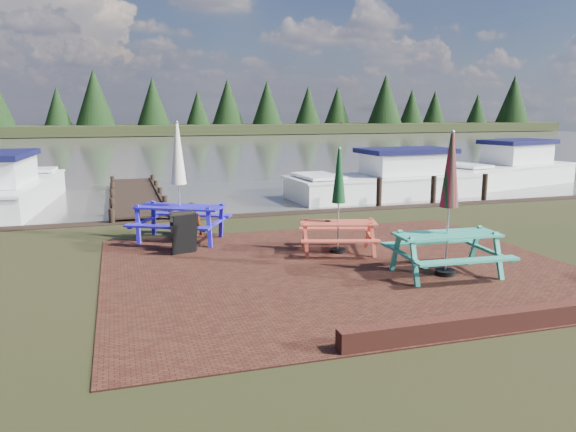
% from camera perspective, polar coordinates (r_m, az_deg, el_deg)
% --- Properties ---
extents(ground, '(120.00, 120.00, 0.00)m').
position_cam_1_polar(ground, '(10.22, 7.47, -6.85)').
color(ground, black).
rests_on(ground, ground).
extents(paving, '(9.00, 7.50, 0.02)m').
position_cam_1_polar(paving, '(11.10, 5.34, -5.33)').
color(paving, '#381711').
rests_on(paving, ground).
extents(brick_wall, '(6.21, 1.79, 0.30)m').
position_cam_1_polar(brick_wall, '(9.42, 25.95, -8.47)').
color(brick_wall, '#4C1E16').
rests_on(brick_wall, ground).
extents(water, '(120.00, 60.00, 0.02)m').
position_cam_1_polar(water, '(46.13, -11.95, 6.74)').
color(water, '#48443E').
rests_on(water, ground).
extents(far_treeline, '(120.00, 10.00, 8.10)m').
position_cam_1_polar(far_treeline, '(74.96, -14.10, 10.63)').
color(far_treeline, black).
rests_on(far_treeline, ground).
extents(picnic_table_teal, '(2.03, 1.83, 2.68)m').
position_cam_1_polar(picnic_table_teal, '(10.80, 15.92, -1.06)').
color(picnic_table_teal, teal).
rests_on(picnic_table_teal, ground).
extents(picnic_table_red, '(1.98, 1.85, 2.27)m').
position_cam_1_polar(picnic_table_red, '(12.12, 5.13, -0.11)').
color(picnic_table_red, '#D44D36').
rests_on(picnic_table_red, ground).
extents(picnic_table_blue, '(2.61, 2.52, 2.79)m').
position_cam_1_polar(picnic_table_blue, '(13.39, -10.97, 1.55)').
color(picnic_table_blue, '#2B1CD2').
rests_on(picnic_table_blue, ground).
extents(chalkboard, '(0.59, 0.67, 0.90)m').
position_cam_1_polar(chalkboard, '(12.30, -10.51, -1.68)').
color(chalkboard, black).
rests_on(chalkboard, ground).
extents(jetty, '(1.76, 9.08, 1.00)m').
position_cam_1_polar(jetty, '(20.35, -15.16, 2.04)').
color(jetty, black).
rests_on(jetty, ground).
extents(boat_jetty, '(3.14, 7.51, 2.12)m').
position_cam_1_polar(boat_jetty, '(20.91, -26.76, 2.36)').
color(boat_jetty, white).
rests_on(boat_jetty, ground).
extents(boat_near, '(7.54, 3.07, 2.00)m').
position_cam_1_polar(boat_near, '(21.46, 10.22, 3.44)').
color(boat_near, white).
rests_on(boat_near, ground).
extents(boat_far, '(7.28, 4.13, 2.15)m').
position_cam_1_polar(boat_far, '(26.41, 21.31, 4.33)').
color(boat_far, white).
rests_on(boat_far, ground).
extents(person, '(0.70, 0.57, 1.66)m').
position_cam_1_polar(person, '(13.91, -9.85, 1.31)').
color(person, gray).
rests_on(person, ground).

